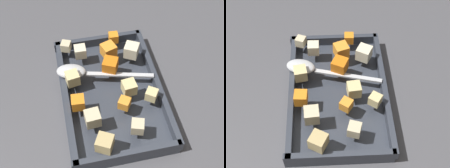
{
  "view_description": "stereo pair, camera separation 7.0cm",
  "coord_description": "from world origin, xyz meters",
  "views": [
    {
      "loc": [
        -0.41,
        0.09,
        0.61
      ],
      "look_at": [
        0.01,
        -0.0,
        0.05
      ],
      "focal_mm": 50.52,
      "sensor_mm": 36.0,
      "label": 1
    },
    {
      "loc": [
        -0.42,
        0.02,
        0.61
      ],
      "look_at": [
        0.01,
        -0.0,
        0.05
      ],
      "focal_mm": 50.52,
      "sensor_mm": 36.0,
      "label": 2
    }
  ],
  "objects": [
    {
      "name": "serving_spoon",
      "position": [
        0.07,
        0.07,
        0.05
      ],
      "size": [
        0.08,
        0.22,
        0.02
      ],
      "rotation": [
        0.0,
        0.0,
        4.46
      ],
      "color": "silver",
      "rests_on": "baking_dish"
    },
    {
      "name": "potato_chunk_under_handle",
      "position": [
        0.15,
        0.08,
        0.05
      ],
      "size": [
        0.03,
        0.03,
        0.02
      ],
      "primitive_type": "cube",
      "rotation": [
        0.0,
        0.0,
        2.76
      ],
      "color": "beige",
      "rests_on": "baking_dish"
    },
    {
      "name": "potato_chunk_mid_right",
      "position": [
        0.05,
        0.08,
        0.05
      ],
      "size": [
        0.03,
        0.03,
        0.03
      ],
      "primitive_type": "cube",
      "rotation": [
        0.0,
        0.0,
        0.17
      ],
      "color": "#E0CC89",
      "rests_on": "baking_dish"
    },
    {
      "name": "potato_chunk_far_right",
      "position": [
        -0.07,
        0.05,
        0.06
      ],
      "size": [
        0.03,
        0.03,
        0.03
      ],
      "primitive_type": "cube",
      "rotation": [
        0.0,
        0.0,
        3.22
      ],
      "color": "beige",
      "rests_on": "baking_dish"
    },
    {
      "name": "carrot_chunk_corner_ne",
      "position": [
        0.11,
        -0.02,
        0.06
      ],
      "size": [
        0.04,
        0.04,
        0.03
      ],
      "primitive_type": "cube",
      "rotation": [
        0.0,
        0.0,
        5.04
      ],
      "color": "orange",
      "rests_on": "baking_dish"
    },
    {
      "name": "potato_chunk_heap_side",
      "position": [
        -0.1,
        -0.03,
        0.05
      ],
      "size": [
        0.03,
        0.03,
        0.03
      ],
      "primitive_type": "cube",
      "rotation": [
        0.0,
        0.0,
        2.84
      ],
      "color": "beige",
      "rests_on": "baking_dish"
    },
    {
      "name": "potato_chunk_near_right",
      "position": [
        -0.13,
        0.04,
        0.06
      ],
      "size": [
        0.04,
        0.04,
        0.03
      ],
      "primitive_type": "cube",
      "rotation": [
        0.0,
        0.0,
        4.22
      ],
      "color": "tan",
      "rests_on": "baking_dish"
    },
    {
      "name": "carrot_chunk_corner_nw",
      "position": [
        0.16,
        -0.04,
        0.05
      ],
      "size": [
        0.02,
        0.02,
        0.02
      ],
      "primitive_type": "cube",
      "rotation": [
        0.0,
        0.0,
        3.09
      ],
      "color": "orange",
      "rests_on": "baking_dish"
    },
    {
      "name": "potato_chunk_near_left",
      "position": [
        0.13,
        0.05,
        0.05
      ],
      "size": [
        0.03,
        0.03,
        0.03
      ],
      "primitive_type": "cube",
      "rotation": [
        0.0,
        0.0,
        6.27
      ],
      "color": "beige",
      "rests_on": "baking_dish"
    },
    {
      "name": "potato_chunk_center",
      "position": [
        0.1,
        -0.07,
        0.06
      ],
      "size": [
        0.04,
        0.04,
        0.03
      ],
      "primitive_type": "cube",
      "rotation": [
        0.0,
        0.0,
        4.21
      ],
      "color": "beige",
      "rests_on": "baking_dish"
    },
    {
      "name": "carrot_chunk_back_center",
      "position": [
        -0.02,
        0.08,
        0.05
      ],
      "size": [
        0.03,
        0.03,
        0.03
      ],
      "primitive_type": "cube",
      "rotation": [
        0.0,
        0.0,
        1.51
      ],
      "color": "orange",
      "rests_on": "baking_dish"
    },
    {
      "name": "ground_plane",
      "position": [
        0.0,
        0.0,
        0.0
      ],
      "size": [
        4.0,
        4.0,
        0.0
      ],
      "primitive_type": "plane",
      "color": "#4C4C51"
    },
    {
      "name": "baking_dish",
      "position": [
        0.01,
        -0.0,
        0.01
      ],
      "size": [
        0.34,
        0.22,
        0.04
      ],
      "color": "#333842",
      "rests_on": "ground_plane"
    },
    {
      "name": "potato_chunk_mid_left",
      "position": [
        -0.03,
        -0.08,
        0.05
      ],
      "size": [
        0.03,
        0.03,
        0.02
      ],
      "primitive_type": "cube",
      "rotation": [
        0.0,
        0.0,
        0.96
      ],
      "color": "#E0CC89",
      "rests_on": "baking_dish"
    },
    {
      "name": "carrot_chunk_far_left",
      "position": [
        0.06,
        -0.01,
        0.06
      ],
      "size": [
        0.04,
        0.04,
        0.03
      ],
      "primitive_type": "cube",
      "rotation": [
        0.0,
        0.0,
        1.13
      ],
      "color": "orange",
      "rests_on": "baking_dish"
    },
    {
      "name": "carrot_chunk_rim_edge",
      "position": [
        -0.04,
        -0.02,
        0.05
      ],
      "size": [
        0.03,
        0.03,
        0.02
      ],
      "primitive_type": "cube",
      "rotation": [
        0.0,
        0.0,
        2.56
      ],
      "color": "orange",
      "rests_on": "baking_dish"
    },
    {
      "name": "potato_chunk_corner_sw",
      "position": [
        -0.01,
        -0.04,
        0.05
      ],
      "size": [
        0.03,
        0.03,
        0.03
      ],
      "primitive_type": "cube",
      "rotation": [
        0.0,
        0.0,
        4.82
      ],
      "color": "#E0CC89",
      "rests_on": "baking_dish"
    }
  ]
}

